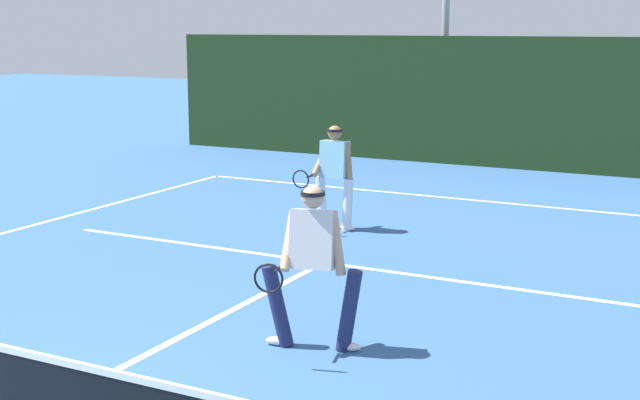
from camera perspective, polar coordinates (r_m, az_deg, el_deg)
court_line_baseline_far at (r=16.85m, az=8.36°, el=0.15°), size 10.60×0.10×0.01m
court_line_service at (r=12.15m, az=0.24°, el=-4.09°), size 8.64×0.10×0.01m
court_line_centre at (r=9.66m, az=-8.15°, el=-8.34°), size 0.10×6.40×0.01m
player_near at (r=8.75m, az=-0.51°, el=-3.93°), size 1.05×0.91×1.69m
player_far at (r=13.95m, az=0.92°, el=1.81°), size 0.81×0.88×1.68m
back_fence_windscreen at (r=20.43m, az=12.18°, el=6.19°), size 17.69×0.12×2.99m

